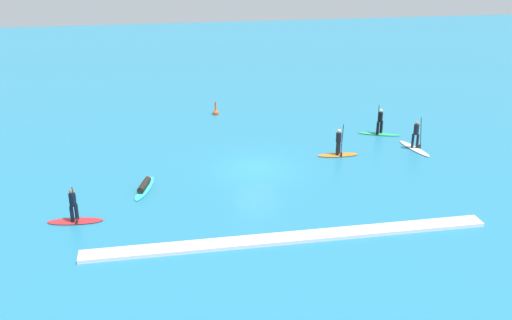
{
  "coord_description": "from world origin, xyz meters",
  "views": [
    {
      "loc": [
        -5.67,
        -31.1,
        13.04
      ],
      "look_at": [
        0.0,
        0.0,
        0.5
      ],
      "focal_mm": 40.32,
      "sensor_mm": 36.0,
      "label": 1
    }
  ],
  "objects_px": {
    "surfer_on_red_board": "(74,213)",
    "marker_buoy": "(216,112)",
    "surfer_on_orange_board": "(338,148)",
    "surfer_on_white_board": "(415,142)",
    "surfer_on_teal_board": "(145,186)",
    "surfer_on_green_board": "(379,127)"
  },
  "relations": [
    {
      "from": "surfer_on_teal_board",
      "to": "surfer_on_orange_board",
      "type": "bearing_deg",
      "value": -60.36
    },
    {
      "from": "surfer_on_orange_board",
      "to": "marker_buoy",
      "type": "relative_size",
      "value": 2.33
    },
    {
      "from": "surfer_on_teal_board",
      "to": "surfer_on_red_board",
      "type": "bearing_deg",
      "value": 150.45
    },
    {
      "from": "surfer_on_white_board",
      "to": "surfer_on_orange_board",
      "type": "distance_m",
      "value": 5.23
    },
    {
      "from": "surfer_on_teal_board",
      "to": "surfer_on_white_board",
      "type": "xyz_separation_m",
      "value": [
        17.18,
        3.17,
        0.29
      ]
    },
    {
      "from": "surfer_on_orange_board",
      "to": "marker_buoy",
      "type": "height_order",
      "value": "surfer_on_orange_board"
    },
    {
      "from": "surfer_on_teal_board",
      "to": "surfer_on_orange_board",
      "type": "xyz_separation_m",
      "value": [
        11.96,
        2.97,
        0.31
      ]
    },
    {
      "from": "surfer_on_teal_board",
      "to": "surfer_on_red_board",
      "type": "distance_m",
      "value": 4.68
    },
    {
      "from": "surfer_on_teal_board",
      "to": "surfer_on_orange_board",
      "type": "distance_m",
      "value": 12.33
    },
    {
      "from": "surfer_on_green_board",
      "to": "marker_buoy",
      "type": "bearing_deg",
      "value": -9.99
    },
    {
      "from": "surfer_on_red_board",
      "to": "marker_buoy",
      "type": "distance_m",
      "value": 18.56
    },
    {
      "from": "surfer_on_orange_board",
      "to": "marker_buoy",
      "type": "xyz_separation_m",
      "value": [
        -6.54,
        10.11,
        -0.3
      ]
    },
    {
      "from": "surfer_on_green_board",
      "to": "surfer_on_red_board",
      "type": "xyz_separation_m",
      "value": [
        -19.33,
        -9.63,
        -0.07
      ]
    },
    {
      "from": "surfer_on_white_board",
      "to": "surfer_on_orange_board",
      "type": "xyz_separation_m",
      "value": [
        -5.23,
        -0.2,
        0.01
      ]
    },
    {
      "from": "surfer_on_white_board",
      "to": "surfer_on_green_board",
      "type": "bearing_deg",
      "value": -169.97
    },
    {
      "from": "marker_buoy",
      "to": "surfer_on_red_board",
      "type": "bearing_deg",
      "value": -118.07
    },
    {
      "from": "surfer_on_orange_board",
      "to": "surfer_on_white_board",
      "type": "bearing_deg",
      "value": 5.37
    },
    {
      "from": "surfer_on_red_board",
      "to": "marker_buoy",
      "type": "height_order",
      "value": "surfer_on_red_board"
    },
    {
      "from": "surfer_on_white_board",
      "to": "surfer_on_red_board",
      "type": "bearing_deg",
      "value": -82.67
    },
    {
      "from": "surfer_on_green_board",
      "to": "surfer_on_white_board",
      "type": "xyz_separation_m",
      "value": [
        1.16,
        -3.17,
        -0.06
      ]
    },
    {
      "from": "surfer_on_white_board",
      "to": "marker_buoy",
      "type": "distance_m",
      "value": 15.39
    },
    {
      "from": "surfer_on_green_board",
      "to": "surfer_on_teal_board",
      "type": "height_order",
      "value": "surfer_on_green_board"
    }
  ]
}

